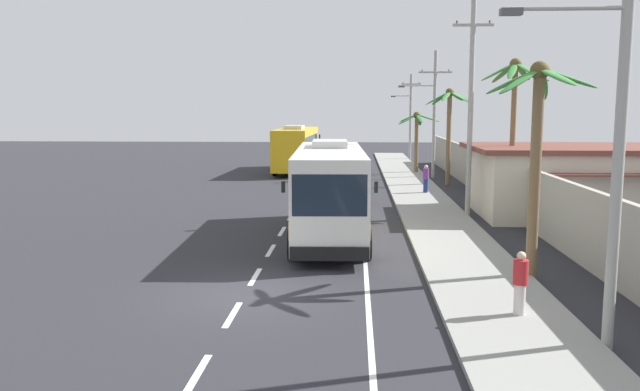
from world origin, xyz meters
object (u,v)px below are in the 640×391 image
(utility_pole_distant, at_px, (410,114))
(palm_third, at_px, (416,129))
(utility_pole_far, at_px, (433,111))
(roadside_building, at_px, (638,181))
(motorcycle_beside_bus, at_px, (364,192))
(utility_pole_mid, at_px, (471,105))
(pedestrian_near_kerb, at_px, (426,178))
(palm_second, at_px, (449,116))
(coach_bus_foreground, at_px, (330,188))
(coach_bus_far_lane, at_px, (296,148))
(pedestrian_midwalk, at_px, (520,282))
(utility_pole_nearest, at_px, (618,99))
(palm_nearest, at_px, (514,100))
(palm_fourth, at_px, (537,134))

(utility_pole_distant, distance_m, palm_third, 13.70)
(utility_pole_far, bearing_deg, roadside_building, -64.52)
(palm_third, bearing_deg, motorcycle_beside_bus, -104.63)
(utility_pole_mid, xyz_separation_m, utility_pole_far, (0.29, 16.96, -0.34))
(pedestrian_near_kerb, distance_m, palm_second, 6.32)
(coach_bus_foreground, relative_size, utility_pole_far, 1.18)
(coach_bus_far_lane, bearing_deg, pedestrian_near_kerb, -56.07)
(pedestrian_midwalk, bearing_deg, palm_second, 15.82)
(coach_bus_foreground, distance_m, utility_pole_nearest, 13.63)
(utility_pole_mid, xyz_separation_m, palm_second, (0.84, 12.49, -0.68))
(utility_pole_mid, height_order, palm_second, utility_pole_mid)
(utility_pole_mid, xyz_separation_m, palm_third, (-0.57, 20.27, -1.80))
(coach_bus_far_lane, xyz_separation_m, motorcycle_beside_bus, (5.25, -17.23, -1.30))
(coach_bus_foreground, height_order, palm_second, palm_second)
(utility_pole_distant, relative_size, palm_second, 1.31)
(pedestrian_midwalk, xyz_separation_m, palm_nearest, (3.50, 15.76, 4.55))
(pedestrian_midwalk, xyz_separation_m, palm_fourth, (1.32, 3.87, 3.44))
(utility_pole_nearest, bearing_deg, palm_second, 88.33)
(utility_pole_far, bearing_deg, palm_fourth, -90.67)
(motorcycle_beside_bus, xyz_separation_m, pedestrian_near_kerb, (3.72, 3.90, 0.33))
(utility_pole_far, bearing_deg, coach_bus_far_lane, 158.73)
(motorcycle_beside_bus, height_order, palm_third, palm_third)
(utility_pole_far, bearing_deg, motorcycle_beside_bus, -111.42)
(coach_bus_foreground, bearing_deg, pedestrian_midwalk, -62.80)
(palm_fourth, bearing_deg, pedestrian_midwalk, -108.77)
(utility_pole_distant, bearing_deg, utility_pole_mid, -90.07)
(coach_bus_far_lane, bearing_deg, utility_pole_mid, -64.29)
(palm_second, bearing_deg, pedestrian_near_kerb, -112.50)
(coach_bus_foreground, distance_m, utility_pole_distant, 39.90)
(motorcycle_beside_bus, relative_size, utility_pole_nearest, 0.19)
(pedestrian_midwalk, relative_size, utility_pole_far, 0.17)
(motorcycle_beside_bus, relative_size, utility_pole_far, 0.21)
(pedestrian_near_kerb, bearing_deg, roadside_building, 97.22)
(coach_bus_foreground, distance_m, palm_fourth, 8.99)
(pedestrian_near_kerb, xyz_separation_m, pedestrian_midwalk, (-0.20, -22.84, -0.05))
(coach_bus_foreground, xyz_separation_m, pedestrian_near_kerb, (5.22, 13.06, -0.99))
(coach_bus_foreground, relative_size, utility_pole_distant, 1.29)
(utility_pole_mid, bearing_deg, motorcycle_beside_bus, 142.15)
(coach_bus_foreground, distance_m, pedestrian_near_kerb, 14.10)
(coach_bus_far_lane, xyz_separation_m, palm_fourth, (10.08, -32.29, 2.43))
(utility_pole_distant, xyz_separation_m, palm_fourth, (-0.08, -45.20, -0.12))
(palm_third, distance_m, roadside_building, 21.59)
(coach_bus_foreground, height_order, roadside_building, coach_bus_foreground)
(motorcycle_beside_bus, xyz_separation_m, pedestrian_midwalk, (3.52, -18.94, 0.29))
(pedestrian_midwalk, relative_size, utility_pole_mid, 0.15)
(coach_bus_foreground, height_order, utility_pole_nearest, utility_pole_nearest)
(utility_pole_nearest, distance_m, palm_second, 29.47)
(palm_second, xyz_separation_m, palm_third, (-1.41, 7.78, -1.12))
(utility_pole_far, relative_size, palm_second, 1.44)
(roadside_building, bearing_deg, pedestrian_near_kerb, 142.47)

